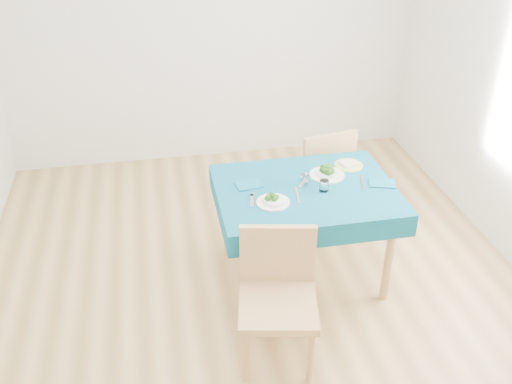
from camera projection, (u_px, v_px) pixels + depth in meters
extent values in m
cube|color=olive|center=(256.00, 294.00, 4.13)|extent=(4.00, 4.50, 0.02)
cube|color=silver|center=(210.00, 25.00, 5.32)|extent=(4.00, 0.02, 2.70)
cube|color=#08485F|center=(304.00, 234.00, 4.10)|extent=(1.22, 0.93, 0.76)
cube|color=#AD8351|center=(278.00, 285.00, 3.31)|extent=(0.55, 0.59, 1.16)
cube|color=#AD8351|center=(317.00, 154.00, 4.75)|extent=(0.54, 0.58, 1.15)
cube|color=silver|center=(252.00, 201.00, 3.77)|extent=(0.05, 0.17, 0.00)
cube|color=silver|center=(298.00, 195.00, 3.83)|extent=(0.05, 0.22, 0.00)
cube|color=silver|center=(303.00, 181.00, 3.99)|extent=(0.10, 0.19, 0.00)
cube|color=silver|center=(362.00, 183.00, 3.96)|extent=(0.07, 0.21, 0.00)
cube|color=#0C5169|center=(249.00, 185.00, 3.94)|extent=(0.20, 0.15, 0.01)
cube|color=#0C5169|center=(382.00, 183.00, 3.96)|extent=(0.21, 0.17, 0.01)
cylinder|color=white|center=(304.00, 180.00, 3.93)|extent=(0.06, 0.06, 0.08)
cylinder|color=white|center=(324.00, 186.00, 3.86)|extent=(0.06, 0.06, 0.08)
cylinder|color=#B4D668|center=(349.00, 165.00, 4.18)|extent=(0.21, 0.21, 0.01)
cube|color=beige|center=(349.00, 164.00, 4.18)|extent=(0.13, 0.13, 0.02)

